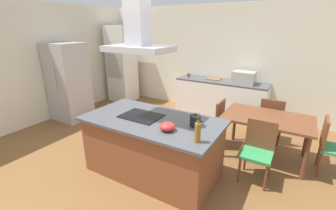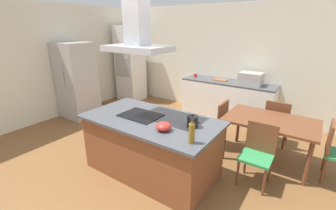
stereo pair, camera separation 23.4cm
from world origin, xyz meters
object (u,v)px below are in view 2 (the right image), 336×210
at_px(cooktop, 141,115).
at_px(range_hood, 137,32).
at_px(tea_kettle, 193,121).
at_px(chair_at_left_end, 217,121).
at_px(olive_oil_bottle, 192,133).
at_px(chair_at_right_end, 336,149).
at_px(coffee_mug_red, 195,75).
at_px(mixing_bowl, 164,126).
at_px(countertop_microwave, 251,79).
at_px(cutting_board, 220,80).
at_px(chair_facing_back_wall, 277,120).
at_px(dining_table, 270,124).
at_px(refrigerator, 77,81).
at_px(wall_oven_stack, 130,64).
at_px(chair_facing_island, 258,150).

bearing_deg(cooktop, range_hood, 0.00).
distance_m(tea_kettle, chair_at_left_end, 1.35).
distance_m(olive_oil_bottle, chair_at_right_end, 2.27).
bearing_deg(olive_oil_bottle, coffee_mug_red, 117.46).
height_order(mixing_bowl, countertop_microwave, countertop_microwave).
distance_m(olive_oil_bottle, cutting_board, 3.38).
distance_m(cooktop, coffee_mug_red, 2.96).
bearing_deg(chair_facing_back_wall, olive_oil_bottle, -103.39).
bearing_deg(dining_table, refrigerator, -173.34).
bearing_deg(chair_at_left_end, countertop_microwave, 85.13).
height_order(coffee_mug_red, cutting_board, coffee_mug_red).
height_order(olive_oil_bottle, refrigerator, refrigerator).
bearing_deg(coffee_mug_red, range_hood, -77.95).
distance_m(coffee_mug_red, refrigerator, 2.99).
bearing_deg(chair_at_right_end, cutting_board, 147.11).
bearing_deg(olive_oil_bottle, wall_oven_stack, 141.78).
xyz_separation_m(coffee_mug_red, chair_at_right_end, (3.13, -1.55, -0.44)).
xyz_separation_m(countertop_microwave, coffee_mug_red, (-1.43, 0.01, -0.09)).
height_order(cooktop, dining_table, cooktop).
distance_m(mixing_bowl, chair_facing_back_wall, 2.49).
bearing_deg(range_hood, wall_oven_stack, 135.63).
bearing_deg(coffee_mug_red, chair_at_right_end, -26.28).
distance_m(cooktop, chair_at_left_end, 1.56).
bearing_deg(range_hood, cutting_board, 88.68).
distance_m(mixing_bowl, countertop_microwave, 3.11).
relative_size(olive_oil_bottle, coffee_mug_red, 3.29).
relative_size(chair_facing_back_wall, range_hood, 0.99).
xyz_separation_m(wall_oven_stack, chair_at_right_end, (5.22, -1.30, -0.59)).
bearing_deg(chair_facing_back_wall, coffee_mug_red, 158.32).
bearing_deg(chair_at_right_end, wall_oven_stack, 166.03).
height_order(cutting_board, wall_oven_stack, wall_oven_stack).
bearing_deg(cooktop, mixing_bowl, -20.56).
bearing_deg(range_hood, chair_at_left_end, 63.12).
bearing_deg(cooktop, olive_oil_bottle, -16.39).
height_order(mixing_bowl, chair_at_left_end, mixing_bowl).
distance_m(olive_oil_bottle, range_hood, 1.53).
height_order(tea_kettle, chair_facing_back_wall, tea_kettle).
distance_m(coffee_mug_red, wall_oven_stack, 2.11).
height_order(wall_oven_stack, chair_facing_back_wall, wall_oven_stack).
height_order(refrigerator, chair_at_left_end, refrigerator).
bearing_deg(olive_oil_bottle, cooktop, 163.61).
bearing_deg(range_hood, dining_table, 40.14).
bearing_deg(coffee_mug_red, dining_table, -34.90).
bearing_deg(wall_oven_stack, countertop_microwave, 3.80).
height_order(cooktop, refrigerator, refrigerator).
bearing_deg(countertop_microwave, chair_at_right_end, -42.02).
xyz_separation_m(olive_oil_bottle, dining_table, (0.55, 1.66, -0.36)).
bearing_deg(chair_at_right_end, mixing_bowl, -140.86).
bearing_deg(chair_at_right_end, range_hood, -151.80).
relative_size(cooktop, chair_facing_island, 0.67).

